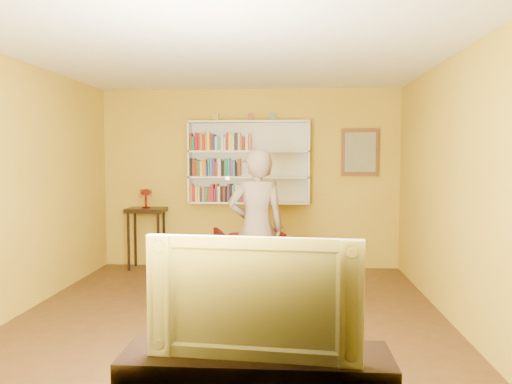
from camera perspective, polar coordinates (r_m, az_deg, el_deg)
room_shell at (r=5.12m, az=-3.03°, el=-3.41°), size 5.30×5.80×2.88m
bookshelf at (r=7.48m, az=-0.80°, el=3.37°), size 1.80×0.29×1.23m
books_row_lower at (r=7.44m, az=-3.84°, el=-0.20°), size 0.93×0.19×0.26m
books_row_middle at (r=7.43m, az=-4.60°, el=2.76°), size 0.75×0.19×0.27m
books_row_upper at (r=7.42m, az=-4.05°, el=5.67°), size 0.90×0.18×0.26m
ornament_left at (r=7.50m, az=-4.63°, el=8.52°), size 0.08×0.08×0.11m
ornament_centre at (r=7.44m, az=-0.65°, el=8.53°), size 0.07×0.07×0.10m
ornament_right at (r=7.42m, az=1.91°, el=8.54°), size 0.07×0.07×0.10m
framed_painting at (r=7.57m, az=11.81°, el=4.48°), size 0.55×0.05×0.70m
console_table at (r=7.66m, az=-12.43°, el=-2.98°), size 0.56×0.43×0.92m
ruby_lustre at (r=7.63m, az=-12.47°, el=-0.24°), size 0.18×0.18×0.29m
armchair at (r=6.60m, az=-0.90°, el=-7.38°), size 1.01×1.02×0.75m
person at (r=5.59m, az=0.05°, el=-4.15°), size 0.72×0.55×1.77m
game_remote at (r=5.20m, az=-3.18°, el=1.62°), size 0.04×0.15×0.04m
television at (r=2.91m, az=0.03°, el=-11.52°), size 1.20×0.26×0.69m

